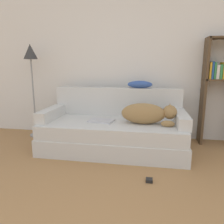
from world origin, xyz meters
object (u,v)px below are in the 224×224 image
object	(u,v)px
laptop	(101,121)
bookshelf	(219,84)
couch	(113,136)
dog	(147,113)
throw_pillow	(140,84)
power_adapter	(149,180)
floor_lamp	(31,62)

from	to	relation	value
laptop	bookshelf	xyz separation A→B (m)	(1.63, 0.56, 0.47)
couch	dog	size ratio (longest dim) A/B	2.73
throw_pillow	power_adapter	xyz separation A→B (m)	(0.17, -1.20, -0.87)
floor_lamp	power_adapter	world-z (taller)	floor_lamp
dog	floor_lamp	bearing A→B (deg)	166.32
laptop	power_adapter	world-z (taller)	laptop
power_adapter	bookshelf	bearing A→B (deg)	54.02
dog	laptop	bearing A→B (deg)	177.75
dog	power_adapter	bearing A→B (deg)	-86.43
laptop	bookshelf	distance (m)	1.78
dog	couch	bearing A→B (deg)	172.94
power_adapter	laptop	bearing A→B (deg)	131.20
laptop	couch	bearing A→B (deg)	19.77
couch	laptop	bearing A→B (deg)	-168.67
throw_pillow	power_adapter	world-z (taller)	throw_pillow
floor_lamp	dog	bearing A→B (deg)	-13.68
dog	floor_lamp	world-z (taller)	floor_lamp
couch	throw_pillow	xyz separation A→B (m)	(0.33, 0.40, 0.68)
laptop	power_adapter	xyz separation A→B (m)	(0.67, -0.76, -0.40)
couch	dog	xyz separation A→B (m)	(0.46, -0.06, 0.35)
floor_lamp	couch	bearing A→B (deg)	-15.82
couch	power_adapter	xyz separation A→B (m)	(0.51, -0.80, -0.19)
throw_pillow	bookshelf	size ratio (longest dim) A/B	0.24
couch	dog	world-z (taller)	dog
floor_lamp	power_adapter	xyz separation A→B (m)	(1.89, -1.19, -1.20)
dog	bookshelf	bearing A→B (deg)	30.00
couch	throw_pillow	size ratio (longest dim) A/B	5.33
laptop	throw_pillow	distance (m)	0.81
couch	floor_lamp	bearing A→B (deg)	164.18
power_adapter	floor_lamp	bearing A→B (deg)	147.80
couch	bookshelf	distance (m)	1.70
dog	laptop	xyz separation A→B (m)	(-0.62, 0.02, -0.13)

